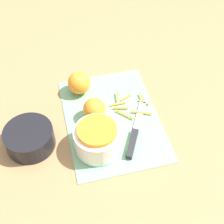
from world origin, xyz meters
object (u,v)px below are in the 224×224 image
orange_left (94,109)px  orange_right (79,83)px  bowl_speckled (98,138)px  knife (134,138)px  bowl_dark (30,138)px

orange_left → orange_right: 0.14m
bowl_speckled → knife: bowl_speckled is taller
bowl_speckled → orange_left: 0.13m
orange_right → orange_left: bearing=-167.9°
bowl_speckled → orange_right: bowl_speckled is taller
bowl_dark → knife: bearing=-100.7°
bowl_speckled → orange_right: 0.26m
bowl_dark → knife: size_ratio=0.68×
bowl_dark → orange_right: 0.27m
orange_left → orange_right: size_ratio=0.93×
knife → bowl_speckled: bearing=119.4°
bowl_dark → orange_left: bearing=-74.4°
knife → bowl_dark: bearing=107.3°
bowl_speckled → bowl_dark: 0.22m
bowl_dark → knife: 0.33m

